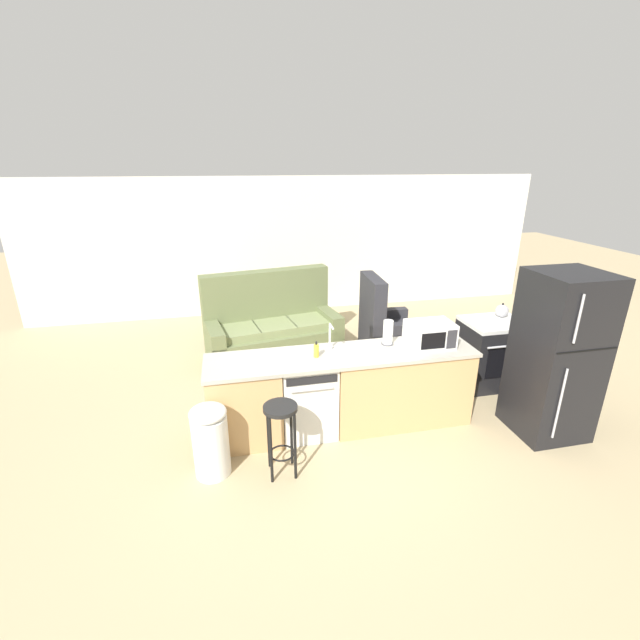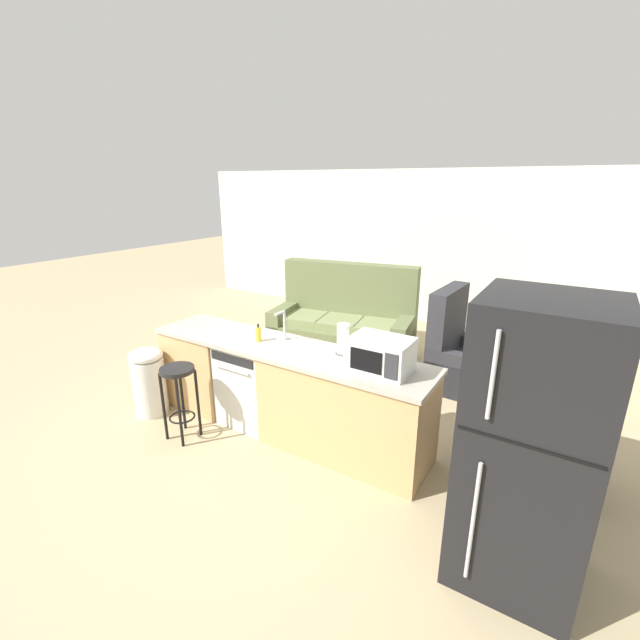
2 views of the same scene
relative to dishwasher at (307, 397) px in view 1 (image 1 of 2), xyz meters
name	(u,v)px [view 1 (image 1 of 2)]	position (x,y,z in m)	size (l,w,h in m)	color
ground_plane	(329,427)	(0.25, 0.00, -0.42)	(24.00, 24.00, 0.00)	tan
wall_back	(294,246)	(0.55, 4.20, 0.88)	(10.00, 0.06, 2.60)	silver
kitchen_counter	(350,392)	(0.49, 0.00, 0.00)	(2.94, 0.66, 0.90)	tan
dishwasher	(307,397)	(0.00, 0.00, 0.00)	(0.58, 0.61, 0.84)	silver
stove_range	(491,353)	(2.60, 0.55, 0.03)	(0.76, 0.68, 0.90)	black
refrigerator	(557,356)	(2.60, -0.55, 0.49)	(0.72, 0.73, 1.82)	black
microwave	(430,334)	(1.40, 0.00, 0.62)	(0.50, 0.37, 0.28)	white
sink_faucet	(330,338)	(0.29, 0.15, 0.61)	(0.07, 0.18, 0.30)	silver
paper_towel_roll	(388,333)	(0.96, 0.15, 0.62)	(0.14, 0.14, 0.28)	#4C4C51
soap_bottle	(316,351)	(0.10, -0.01, 0.55)	(0.06, 0.06, 0.18)	yellow
kettle	(502,311)	(2.77, 0.68, 0.56)	(0.21, 0.17, 0.19)	#B2B2B7
bar_stool	(281,425)	(-0.37, -0.64, 0.11)	(0.32, 0.32, 0.74)	black
trash_bin	(210,439)	(-1.02, -0.50, -0.04)	(0.35, 0.35, 0.74)	white
couch	(271,328)	(-0.15, 2.20, -0.03)	(2.13, 1.24, 1.27)	#667047
armchair	(383,328)	(1.60, 1.93, -0.07)	(0.84, 0.89, 1.20)	#2D2D33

